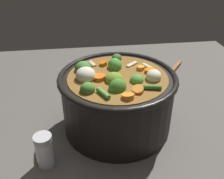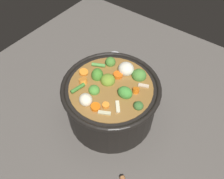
{
  "view_description": "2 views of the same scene",
  "coord_description": "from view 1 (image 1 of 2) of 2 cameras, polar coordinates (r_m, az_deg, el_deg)",
  "views": [
    {
      "loc": [
        -0.52,
        0.08,
        0.43
      ],
      "look_at": [
        -0.01,
        0.01,
        0.12
      ],
      "focal_mm": 41.2,
      "sensor_mm": 36.0,
      "label": 1
    },
    {
      "loc": [
        0.24,
        -0.32,
        0.62
      ],
      "look_at": [
        -0.01,
        0.01,
        0.11
      ],
      "focal_mm": 36.03,
      "sensor_mm": 36.0,
      "label": 2
    }
  ],
  "objects": [
    {
      "name": "salt_shaker",
      "position": [
        0.57,
        -14.73,
        -12.92
      ],
      "size": [
        0.04,
        0.04,
        0.08
      ],
      "color": "silver",
      "rests_on": "ground_plane"
    },
    {
      "name": "wooden_spoon",
      "position": [
        0.94,
        8.13,
        4.39
      ],
      "size": [
        0.23,
        0.24,
        0.02
      ],
      "color": "#986237",
      "rests_on": "ground_plane"
    },
    {
      "name": "ground_plane",
      "position": [
        0.68,
        1.12,
        -7.86
      ],
      "size": [
        1.1,
        1.1,
        0.0
      ],
      "primitive_type": "plane",
      "color": "#514C47"
    },
    {
      "name": "cooking_pot",
      "position": [
        0.63,
        1.15,
        -2.3
      ],
      "size": [
        0.28,
        0.28,
        0.17
      ],
      "color": "black",
      "rests_on": "ground_plane"
    }
  ]
}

